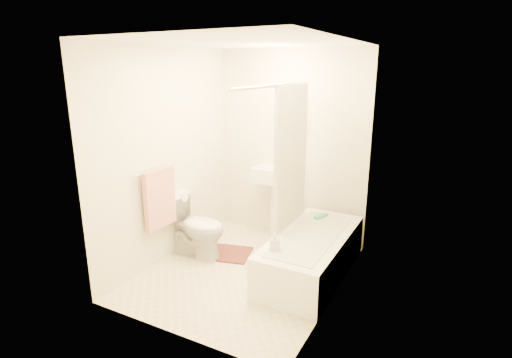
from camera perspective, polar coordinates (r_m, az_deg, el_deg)
The scene contains 17 objects.
floor at distance 4.50m, azimuth -1.52°, elevation -13.13°, with size 2.40×2.40×0.00m, color beige.
ceiling at distance 3.96m, azimuth -1.79°, elevation 19.02°, with size 2.40×2.40×0.00m, color white.
wall_back at distance 5.12m, azimuth 4.98°, elevation 4.68°, with size 2.00×0.02×2.40m, color beige.
wall_left at distance 4.63m, azimuth -12.51°, elevation 3.20°, with size 0.02×2.40×2.40m, color beige.
wall_right at distance 3.69m, azimuth 12.00°, elevation 0.13°, with size 0.02×2.40×2.40m, color beige.
mirror at distance 5.05m, azimuth 4.97°, elevation 7.99°, with size 0.40×0.03×0.55m, color white.
curtain_rod at distance 3.90m, azimuth 2.95°, elevation 13.18°, with size 0.03×0.03×1.70m, color silver.
shower_curtain at distance 4.37m, azimuth 5.02°, elevation 3.07°, with size 0.04×0.80×1.55m, color silver.
towel_bar at distance 4.44m, azimuth -14.11°, elevation 1.26°, with size 0.02×0.02×0.60m, color silver.
towel at distance 4.51m, azimuth -13.56°, elevation -2.72°, with size 0.06×0.45×0.66m, color #CC7266.
toilet_paper at distance 4.80m, azimuth -10.61°, elevation -2.43°, with size 0.12×0.12×0.11m, color white.
toilet at distance 4.78m, azimuth -8.58°, elevation -6.73°, with size 0.41×0.74×0.72m, color white.
sink at distance 5.22m, azimuth 2.87°, elevation -2.84°, with size 0.53×0.42×1.03m, color white, non-canonical shape.
bathtub at distance 4.40m, azimuth 7.95°, elevation -10.68°, with size 0.70×1.60×0.45m, color white, non-canonical shape.
bath_mat at distance 4.91m, azimuth -4.46°, elevation -10.49°, with size 0.60×0.45×0.02m, color #481F1B.
soap_bottle at distance 3.90m, azimuth 2.69°, elevation -9.02°, with size 0.08×0.08×0.18m, color silver.
scrub_brush at distance 4.79m, azimuth 9.24°, elevation -5.31°, with size 0.06×0.20×0.04m, color #38BD7B.
Camera 1 is at (1.95, -3.44, 2.16)m, focal length 28.00 mm.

